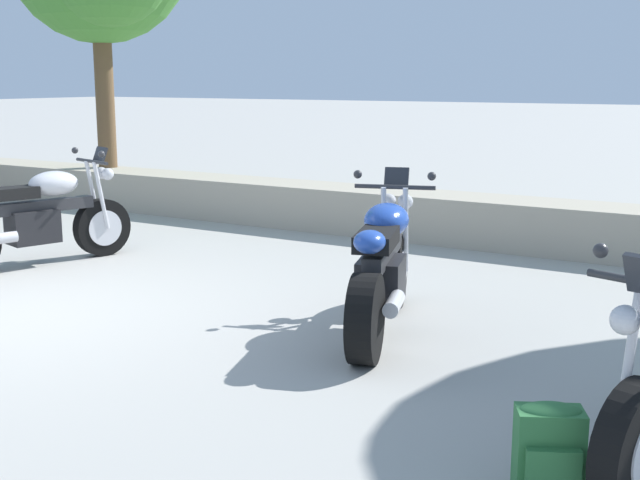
{
  "coord_description": "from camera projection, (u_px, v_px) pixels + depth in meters",
  "views": [
    {
      "loc": [
        5.59,
        -4.28,
        1.9
      ],
      "look_at": [
        2.3,
        1.2,
        0.65
      ],
      "focal_mm": 46.61,
      "sensor_mm": 36.0,
      "label": 1
    }
  ],
  "objects": [
    {
      "name": "ground_plane",
      "position": [
        3.0,
        314.0,
        6.79
      ],
      "size": [
        120.0,
        120.0,
        0.0
      ],
      "primitive_type": "plane",
      "color": "#A3A099"
    },
    {
      "name": "stone_wall",
      "position": [
        310.0,
        205.0,
        10.78
      ],
      "size": [
        36.0,
        0.8,
        0.55
      ],
      "primitive_type": "cube",
      "color": "#A89E89",
      "rests_on": "ground"
    },
    {
      "name": "motorcycle_silver_near_left",
      "position": [
        40.0,
        218.0,
        8.51
      ],
      "size": [
        0.89,
        2.02,
        1.18
      ],
      "color": "black",
      "rests_on": "ground"
    },
    {
      "name": "motorcycle_blue_centre",
      "position": [
        383.0,
        269.0,
        6.25
      ],
      "size": [
        0.93,
        2.01,
        1.18
      ],
      "color": "black",
      "rests_on": "ground"
    },
    {
      "name": "rider_backpack",
      "position": [
        549.0,
        451.0,
        3.74
      ],
      "size": [
        0.35,
        0.33,
        0.47
      ],
      "color": "#2D6B38",
      "rests_on": "ground"
    }
  ]
}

